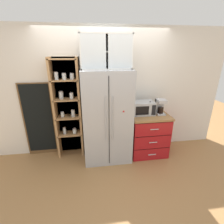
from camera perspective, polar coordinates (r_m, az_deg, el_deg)
ground_plane at (r=3.57m, az=-1.60°, el=-15.16°), size 10.82×10.82×0.00m
wall_back_cream at (r=3.40m, az=-2.61°, el=6.72°), size 5.11×0.10×2.55m
refrigerator at (r=3.15m, az=-1.80°, el=-1.62°), size 0.91×0.69×1.79m
pantry_shelf_column at (r=3.36m, az=-15.21°, el=1.65°), size 0.56×0.31×1.99m
counter_cabinet at (r=3.56m, az=12.37°, el=-7.44°), size 0.78×0.65×0.88m
microwave at (r=3.34m, az=10.71°, el=1.45°), size 0.44×0.33×0.26m
coffee_maker at (r=3.42m, az=16.51°, el=1.86°), size 0.17×0.20×0.31m
mug_sage at (r=3.39m, az=12.88°, el=0.08°), size 0.12×0.09×0.09m
mug_cream at (r=3.32m, az=13.37°, el=-0.44°), size 0.12×0.08×0.09m
bottle_amber at (r=3.34m, az=13.07°, el=1.11°), size 0.07×0.07×0.27m
upper_cabinet at (r=2.97m, az=-2.17°, el=20.34°), size 0.87×0.32×0.57m
chalkboard_menu at (r=3.62m, az=-24.18°, el=-2.63°), size 0.60×0.04×1.53m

